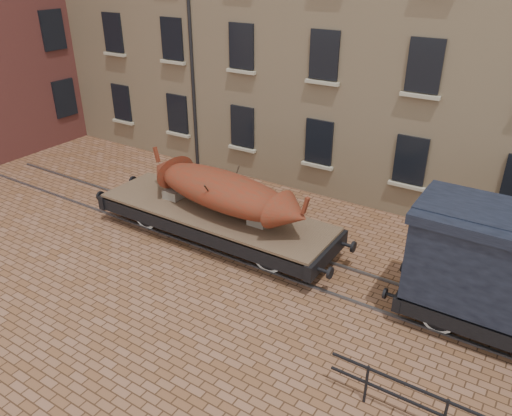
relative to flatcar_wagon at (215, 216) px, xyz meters
The scene contains 4 objects.
ground 3.88m from the flatcar_wagon, ahead, with size 90.00×90.00×0.00m, color brown.
rail_track 3.87m from the flatcar_wagon, ahead, with size 30.00×1.52×0.06m.
flatcar_wagon is the anchor object (origin of this frame).
iron_boat 1.09m from the flatcar_wagon, ahead, with size 6.42×2.40×1.55m.
Camera 1 is at (5.16, -11.47, 8.53)m, focal length 35.00 mm.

